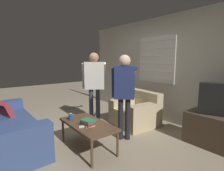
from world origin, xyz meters
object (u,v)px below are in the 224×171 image
at_px(book_stack, 88,123).
at_px(soda_can, 70,117).
at_px(coffee_table, 88,125).
at_px(tv, 222,100).
at_px(spare_remote, 83,126).
at_px(person_right_standing, 124,87).
at_px(armchair_beige, 136,112).
at_px(person_left_standing, 94,79).
at_px(couch_blue, 4,129).

height_order(book_stack, soda_can, soda_can).
xyz_separation_m(coffee_table, book_stack, (0.11, -0.06, 0.10)).
height_order(tv, spare_remote, tv).
xyz_separation_m(person_right_standing, soda_can, (-0.40, -0.91, -0.50)).
height_order(armchair_beige, spare_remote, armchair_beige).
relative_size(armchair_beige, soda_can, 8.09).
bearing_deg(armchair_beige, person_right_standing, 123.49).
distance_m(person_left_standing, soda_can, 1.26).
bearing_deg(spare_remote, tv, 76.35).
height_order(armchair_beige, person_left_standing, person_left_standing).
relative_size(coffee_table, tv, 1.49).
relative_size(armchair_beige, tv, 1.38).
bearing_deg(spare_remote, couch_blue, -120.01).
distance_m(couch_blue, person_left_standing, 2.02).
height_order(coffee_table, tv, tv).
bearing_deg(tv, person_left_standing, 1.51).
bearing_deg(person_left_standing, book_stack, -96.19).
bearing_deg(coffee_table, book_stack, -26.45).
xyz_separation_m(person_left_standing, book_stack, (1.09, -0.81, -0.56)).
relative_size(couch_blue, person_left_standing, 1.25).
xyz_separation_m(person_left_standing, soda_can, (0.66, -0.92, -0.55)).
height_order(person_left_standing, book_stack, person_left_standing).
height_order(person_right_standing, spare_remote, person_right_standing).
distance_m(tv, person_right_standing, 1.67).
relative_size(armchair_beige, person_left_standing, 0.61).
xyz_separation_m(couch_blue, tv, (2.34, 2.95, 0.53)).
height_order(coffee_table, spare_remote, spare_remote).
distance_m(person_left_standing, spare_remote, 1.53).
relative_size(person_left_standing, soda_can, 13.32).
bearing_deg(soda_can, armchair_beige, 90.00).
distance_m(couch_blue, person_right_standing, 2.26).
bearing_deg(spare_remote, person_left_standing, 158.66).
xyz_separation_m(tv, person_right_standing, (-1.26, -1.09, 0.17)).
relative_size(coffee_table, spare_remote, 8.09).
relative_size(armchair_beige, coffee_table, 0.93).
height_order(tv, book_stack, tv).
bearing_deg(couch_blue, person_right_standing, 58.74).
distance_m(coffee_table, tv, 2.32).
height_order(couch_blue, spare_remote, couch_blue).
bearing_deg(couch_blue, tv, 50.43).
bearing_deg(book_stack, person_right_standing, 91.31).
bearing_deg(person_right_standing, tv, -5.92).
distance_m(armchair_beige, spare_remote, 1.70).
relative_size(tv, soda_can, 5.86).
bearing_deg(tv, coffee_table, 30.23).
bearing_deg(couch_blue, coffee_table, 47.41).
distance_m(tv, soda_can, 2.62).
relative_size(person_left_standing, spare_remote, 12.35).
relative_size(tv, person_right_standing, 0.46).
distance_m(couch_blue, coffee_table, 1.49).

